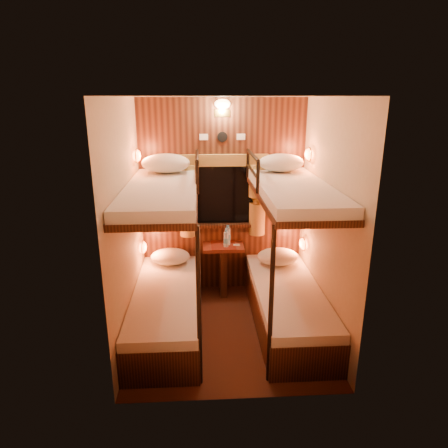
{
  "coord_description": "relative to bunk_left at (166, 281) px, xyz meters",
  "views": [
    {
      "loc": [
        -0.27,
        -3.76,
        2.39
      ],
      "look_at": [
        -0.03,
        0.15,
        1.15
      ],
      "focal_mm": 32.0,
      "sensor_mm": 36.0,
      "label": 1
    }
  ],
  "objects": [
    {
      "name": "pillow_upper_left",
      "position": [
        -0.0,
        0.64,
        1.13
      ],
      "size": [
        0.54,
        0.39,
        0.21
      ],
      "primitive_type": "ellipsoid",
      "color": "silver",
      "rests_on": "bunk_left"
    },
    {
      "name": "reading_lamps",
      "position": [
        0.65,
        0.63,
        0.68
      ],
      "size": [
        2.0,
        0.2,
        1.25
      ],
      "color": "#F35B24",
      "rests_on": "wall_left"
    },
    {
      "name": "wall_back",
      "position": [
        0.65,
        0.98,
        0.64
      ],
      "size": [
        2.4,
        0.0,
        2.4
      ],
      "primitive_type": "plane",
      "rotation": [
        1.57,
        0.0,
        0.0
      ],
      "color": "#C6B293",
      "rests_on": "floor"
    },
    {
      "name": "pillow_lower_left",
      "position": [
        -0.0,
        0.7,
        -0.01
      ],
      "size": [
        0.47,
        0.34,
        0.19
      ],
      "primitive_type": "ellipsoid",
      "color": "silver",
      "rests_on": "bunk_left"
    },
    {
      "name": "window",
      "position": [
        0.65,
        0.94,
        0.62
      ],
      "size": [
        1.0,
        0.12,
        0.79
      ],
      "color": "black",
      "rests_on": "back_panel"
    },
    {
      "name": "floor",
      "position": [
        0.65,
        -0.07,
        -0.56
      ],
      "size": [
        2.1,
        2.1,
        0.0
      ],
      "primitive_type": "plane",
      "color": "#34150E",
      "rests_on": "ground"
    },
    {
      "name": "sachet_a",
      "position": [
        0.69,
        0.8,
        0.09
      ],
      "size": [
        0.09,
        0.07,
        0.01
      ],
      "primitive_type": "cube",
      "rotation": [
        0.0,
        0.0,
        0.14
      ],
      "color": "silver",
      "rests_on": "table"
    },
    {
      "name": "table",
      "position": [
        0.65,
        0.78,
        -0.14
      ],
      "size": [
        0.5,
        0.34,
        0.66
      ],
      "color": "maroon",
      "rests_on": "floor"
    },
    {
      "name": "back_fixtures",
      "position": [
        0.65,
        0.93,
        1.69
      ],
      "size": [
        0.54,
        0.09,
        0.48
      ],
      "color": "black",
      "rests_on": "back_panel"
    },
    {
      "name": "bottle_left",
      "position": [
        0.68,
        0.72,
        0.19
      ],
      "size": [
        0.06,
        0.06,
        0.22
      ],
      "rotation": [
        0.0,
        0.0,
        -0.25
      ],
      "color": "#99BFE5",
      "rests_on": "table"
    },
    {
      "name": "ceiling",
      "position": [
        0.65,
        -0.07,
        1.84
      ],
      "size": [
        2.1,
        2.1,
        0.0
      ],
      "primitive_type": "plane",
      "rotation": [
        3.14,
        0.0,
        0.0
      ],
      "color": "silver",
      "rests_on": "wall_back"
    },
    {
      "name": "bunk_left",
      "position": [
        0.0,
        0.0,
        0.0
      ],
      "size": [
        0.72,
        1.9,
        1.82
      ],
      "color": "black",
      "rests_on": "floor"
    },
    {
      "name": "wall_left",
      "position": [
        -0.35,
        -0.07,
        0.64
      ],
      "size": [
        0.0,
        2.4,
        2.4
      ],
      "primitive_type": "plane",
      "rotation": [
        1.57,
        0.0,
        1.57
      ],
      "color": "#C6B293",
      "rests_on": "floor"
    },
    {
      "name": "curtains",
      "position": [
        0.65,
        0.9,
        0.71
      ],
      "size": [
        1.1,
        0.22,
        1.0
      ],
      "color": "olive",
      "rests_on": "back_panel"
    },
    {
      "name": "bottle_right",
      "position": [
        0.71,
        0.83,
        0.2
      ],
      "size": [
        0.07,
        0.07,
        0.24
      ],
      "rotation": [
        0.0,
        0.0,
        -0.25
      ],
      "color": "#99BFE5",
      "rests_on": "table"
    },
    {
      "name": "sachet_b",
      "position": [
        0.81,
        0.77,
        0.09
      ],
      "size": [
        0.08,
        0.06,
        0.01
      ],
      "primitive_type": "cube",
      "rotation": [
        0.0,
        0.0,
        -0.06
      ],
      "color": "silver",
      "rests_on": "table"
    },
    {
      "name": "back_panel",
      "position": [
        0.65,
        0.97,
        0.64
      ],
      "size": [
        2.0,
        0.03,
        2.4
      ],
      "primitive_type": "cube",
      "color": "black",
      "rests_on": "floor"
    },
    {
      "name": "wall_right",
      "position": [
        1.65,
        -0.07,
        0.64
      ],
      "size": [
        0.0,
        2.4,
        2.4
      ],
      "primitive_type": "plane",
      "rotation": [
        1.57,
        0.0,
        -1.57
      ],
      "color": "#C6B293",
      "rests_on": "floor"
    },
    {
      "name": "pillow_lower_right",
      "position": [
        1.3,
        0.61,
        -0.0
      ],
      "size": [
        0.5,
        0.36,
        0.2
      ],
      "primitive_type": "ellipsoid",
      "color": "silver",
      "rests_on": "bunk_right"
    },
    {
      "name": "wall_front",
      "position": [
        0.65,
        -1.12,
        0.64
      ],
      "size": [
        2.4,
        0.0,
        2.4
      ],
      "primitive_type": "plane",
      "rotation": [
        -1.57,
        0.0,
        0.0
      ],
      "color": "#C6B293",
      "rests_on": "floor"
    },
    {
      "name": "bunk_right",
      "position": [
        1.3,
        0.0,
        0.0
      ],
      "size": [
        0.72,
        1.9,
        1.82
      ],
      "color": "black",
      "rests_on": "floor"
    },
    {
      "name": "pillow_upper_right",
      "position": [
        1.3,
        0.64,
        1.13
      ],
      "size": [
        0.51,
        0.37,
        0.2
      ],
      "primitive_type": "ellipsoid",
      "color": "silver",
      "rests_on": "bunk_right"
    }
  ]
}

